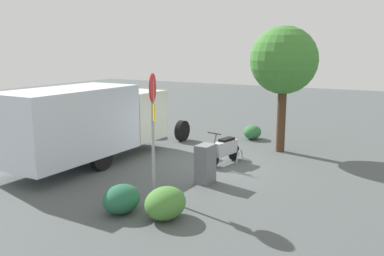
{
  "coord_description": "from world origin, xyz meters",
  "views": [
    {
      "loc": [
        12.25,
        6.34,
        3.98
      ],
      "look_at": [
        0.48,
        -0.28,
        1.33
      ],
      "focal_mm": 37.74,
      "sensor_mm": 36.0,
      "label": 1
    }
  ],
  "objects_px": {
    "box_truck_near": "(92,119)",
    "bike_rack_hoop": "(239,160)",
    "stop_sign": "(153,116)",
    "utility_cabinet": "(205,164)",
    "street_tree": "(284,61)",
    "motorcycle": "(225,149)"
  },
  "relations": [
    {
      "from": "utility_cabinet",
      "to": "bike_rack_hoop",
      "type": "height_order",
      "value": "utility_cabinet"
    },
    {
      "from": "motorcycle",
      "to": "utility_cabinet",
      "type": "xyz_separation_m",
      "value": [
        2.18,
        0.37,
        0.07
      ]
    },
    {
      "from": "street_tree",
      "to": "utility_cabinet",
      "type": "height_order",
      "value": "street_tree"
    },
    {
      "from": "motorcycle",
      "to": "street_tree",
      "type": "distance_m",
      "value": 4.16
    },
    {
      "from": "stop_sign",
      "to": "street_tree",
      "type": "relative_size",
      "value": 0.69
    },
    {
      "from": "motorcycle",
      "to": "stop_sign",
      "type": "relative_size",
      "value": 0.53
    },
    {
      "from": "box_truck_near",
      "to": "utility_cabinet",
      "type": "bearing_deg",
      "value": -89.54
    },
    {
      "from": "stop_sign",
      "to": "utility_cabinet",
      "type": "distance_m",
      "value": 2.5
    },
    {
      "from": "box_truck_near",
      "to": "bike_rack_hoop",
      "type": "bearing_deg",
      "value": -57.71
    },
    {
      "from": "motorcycle",
      "to": "utility_cabinet",
      "type": "height_order",
      "value": "motorcycle"
    },
    {
      "from": "street_tree",
      "to": "bike_rack_hoop",
      "type": "xyz_separation_m",
      "value": [
        2.03,
        -0.87,
        -3.52
      ]
    },
    {
      "from": "box_truck_near",
      "to": "street_tree",
      "type": "xyz_separation_m",
      "value": [
        -4.74,
        5.37,
        1.98
      ]
    },
    {
      "from": "motorcycle",
      "to": "utility_cabinet",
      "type": "relative_size",
      "value": 1.53
    },
    {
      "from": "box_truck_near",
      "to": "bike_rack_hoop",
      "type": "height_order",
      "value": "box_truck_near"
    },
    {
      "from": "stop_sign",
      "to": "bike_rack_hoop",
      "type": "height_order",
      "value": "stop_sign"
    },
    {
      "from": "stop_sign",
      "to": "utility_cabinet",
      "type": "relative_size",
      "value": 2.87
    },
    {
      "from": "stop_sign",
      "to": "street_tree",
      "type": "height_order",
      "value": "street_tree"
    },
    {
      "from": "box_truck_near",
      "to": "bike_rack_hoop",
      "type": "distance_m",
      "value": 5.47
    },
    {
      "from": "utility_cabinet",
      "to": "bike_rack_hoop",
      "type": "relative_size",
      "value": 1.38
    },
    {
      "from": "box_truck_near",
      "to": "utility_cabinet",
      "type": "distance_m",
      "value": 4.64
    },
    {
      "from": "street_tree",
      "to": "utility_cabinet",
      "type": "bearing_deg",
      "value": -9.85
    },
    {
      "from": "street_tree",
      "to": "utility_cabinet",
      "type": "xyz_separation_m",
      "value": [
        4.8,
        -0.83,
        -2.93
      ]
    }
  ]
}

